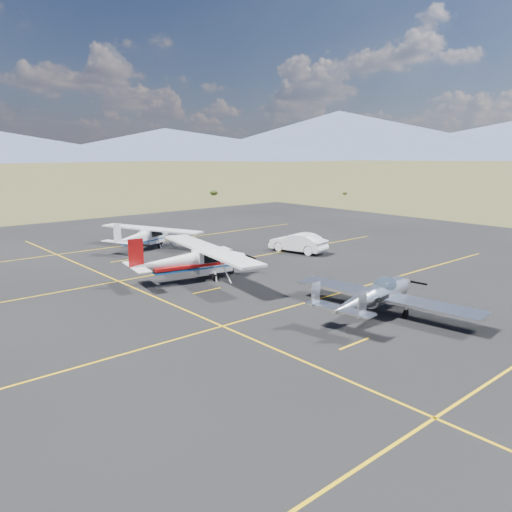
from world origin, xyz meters
name	(u,v)px	position (x,y,z in m)	size (l,w,h in m)	color
ground	(337,310)	(0.00, 0.00, 0.00)	(1600.00, 1600.00, 0.00)	#383D1C
apron	(251,284)	(0.00, 7.00, 0.00)	(72.00, 72.00, 0.02)	black
aircraft_low_wing	(377,295)	(0.92, -1.77, 1.06)	(7.38, 10.24, 2.21)	#B8BBC0
aircraft_cessna	(192,260)	(-2.18, 10.20, 1.34)	(7.35, 11.94, 3.01)	silver
aircraft_plain	(143,236)	(0.47, 21.58, 1.13)	(7.10, 9.78, 2.53)	white
sedan	(298,243)	(9.35, 12.03, 0.81)	(1.68, 4.83, 1.59)	white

